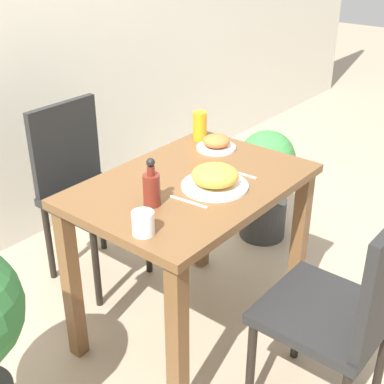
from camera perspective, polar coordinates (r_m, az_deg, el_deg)
The scene contains 12 objects.
ground_plane at distance 2.57m, azimuth -0.00°, elevation -14.20°, with size 16.00×16.00×0.00m, color tan.
dining_table at distance 2.21m, azimuth -0.00°, elevation -1.97°, with size 0.97×0.67×0.76m.
chair_near at distance 1.94m, azimuth 16.27°, elevation -11.66°, with size 0.42×0.42×0.91m.
chair_far at distance 2.73m, azimuth -11.50°, elevation 0.96°, with size 0.42×0.42×0.91m.
food_plate at distance 2.08m, azimuth 2.46°, elevation 1.53°, with size 0.26×0.26×0.09m.
side_plate at distance 2.44m, azimuth 2.61°, elevation 5.25°, with size 0.18×0.18×0.07m.
drink_cup at distance 1.78m, azimuth -5.23°, elevation -3.32°, with size 0.08×0.08×0.08m.
juice_glass at distance 2.53m, azimuth 0.84°, elevation 7.07°, with size 0.07×0.07×0.14m.
sauce_bottle at distance 1.94m, azimuth -4.34°, elevation 0.48°, with size 0.06×0.06×0.19m.
fork_utensil at distance 1.99m, azimuth -0.38°, elevation -1.05°, with size 0.03×0.17×0.00m.
spoon_utensil at distance 2.22m, azimuth 4.96°, elevation 2.05°, with size 0.01×0.17×0.00m.
potted_plant_right at distance 3.08m, azimuth 7.84°, elevation 1.30°, with size 0.32×0.32×0.66m.
Camera 1 is at (-1.50, -1.21, 1.71)m, focal length 50.00 mm.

